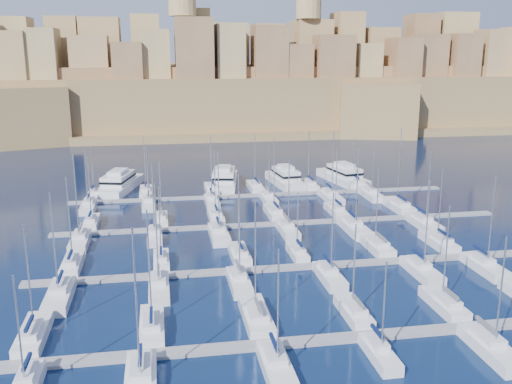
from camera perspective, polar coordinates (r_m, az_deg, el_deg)
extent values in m
plane|color=#030D33|center=(97.43, 4.06, -4.96)|extent=(600.00, 600.00, 0.00)
cube|color=slate|center=(67.46, 11.13, -13.94)|extent=(84.00, 2.00, 0.40)
cube|color=slate|center=(86.46, 5.96, -7.35)|extent=(84.00, 2.00, 0.40)
cube|color=slate|center=(106.63, 2.79, -3.16)|extent=(84.00, 2.00, 0.40)
cube|color=slate|center=(127.40, 0.65, -0.31)|extent=(84.00, 2.00, 0.40)
cube|color=silver|center=(70.10, -21.35, -13.26)|extent=(2.84, 9.47, 1.67)
cube|color=silver|center=(68.76, -21.59, -12.73)|extent=(1.99, 4.26, 0.70)
cylinder|color=#9EA0A8|center=(67.81, -21.78, -7.91)|extent=(0.18, 0.18, 11.99)
cube|color=#09153E|center=(67.90, -21.75, -12.11)|extent=(0.35, 3.79, 0.35)
cube|color=silver|center=(68.45, -10.35, -13.16)|extent=(2.76, 9.20, 1.66)
cube|color=silver|center=(67.10, -10.40, -12.62)|extent=(1.93, 4.14, 0.70)
cylinder|color=#9EA0A8|center=(65.89, -10.63, -7.25)|extent=(0.18, 0.18, 13.09)
cube|color=#09153E|center=(66.23, -10.44, -11.98)|extent=(0.35, 3.68, 0.35)
cube|color=silver|center=(69.58, 0.00, -12.43)|extent=(2.99, 9.98, 1.70)
cube|color=silver|center=(68.17, 0.15, -11.89)|extent=(2.10, 4.49, 0.70)
cylinder|color=#9EA0A8|center=(67.06, -0.07, -6.50)|extent=(0.18, 0.18, 13.28)
cube|color=#595B60|center=(67.27, 0.22, -11.27)|extent=(0.35, 3.99, 0.35)
cube|color=silver|center=(71.70, 9.71, -11.85)|extent=(2.53, 8.43, 1.62)
cube|color=silver|center=(70.49, 9.98, -11.28)|extent=(1.77, 3.79, 0.70)
cylinder|color=#9EA0A8|center=(69.70, 9.80, -7.26)|extent=(0.18, 0.18, 10.36)
cube|color=#595B60|center=(69.69, 10.13, -10.64)|extent=(0.35, 3.37, 0.35)
cube|color=silver|center=(76.48, 18.26, -10.67)|extent=(2.69, 8.95, 1.65)
cube|color=silver|center=(75.30, 18.64, -10.12)|extent=(1.88, 4.03, 0.70)
cylinder|color=#9EA0A8|center=(74.37, 18.49, -5.74)|extent=(0.18, 0.18, 11.97)
cube|color=#595B60|center=(74.53, 18.87, -9.51)|extent=(0.35, 3.58, 0.35)
cube|color=silver|center=(60.81, -21.93, -16.50)|extent=(1.64, 3.51, 0.70)
cylinder|color=#9EA0A8|center=(57.48, -22.63, -12.71)|extent=(0.18, 0.18, 10.80)
cube|color=#09153E|center=(60.64, -21.94, -15.46)|extent=(0.35, 3.12, 0.35)
cube|color=silver|center=(58.38, -11.44, -18.31)|extent=(2.99, 9.95, 1.70)
cube|color=silver|center=(58.61, -11.47, -16.80)|extent=(2.09, 4.48, 0.70)
cylinder|color=#9EA0A8|center=(53.99, -11.88, -11.06)|extent=(0.18, 0.18, 14.98)
cube|color=#09153E|center=(58.52, -11.51, -15.67)|extent=(0.35, 3.98, 0.35)
cube|color=silver|center=(59.67, 2.07, -17.27)|extent=(2.72, 9.06, 1.65)
cube|color=silver|center=(59.84, 1.89, -15.86)|extent=(1.90, 4.08, 0.70)
cylinder|color=#9EA0A8|center=(56.05, 2.23, -11.51)|extent=(0.18, 0.18, 12.01)
cube|color=#09153E|center=(59.72, 1.81, -14.78)|extent=(0.35, 3.62, 0.35)
cube|color=silver|center=(63.36, 12.27, -15.66)|extent=(2.21, 7.37, 1.57)
cube|color=silver|center=(63.41, 12.07, -14.45)|extent=(1.55, 3.32, 0.70)
cylinder|color=#9EA0A8|center=(60.50, 12.68, -11.15)|extent=(0.18, 0.18, 9.73)
cube|color=#09153E|center=(63.23, 11.99, -13.46)|extent=(0.35, 2.95, 0.35)
cube|color=silver|center=(67.65, 22.49, -14.39)|extent=(2.86, 9.55, 1.68)
cube|color=silver|center=(67.83, 22.15, -13.15)|extent=(2.00, 4.30, 0.70)
cylinder|color=#9EA0A8|center=(64.45, 23.28, -9.17)|extent=(0.18, 0.18, 12.03)
cube|color=#595B60|center=(67.74, 22.02, -12.19)|extent=(0.35, 3.82, 0.35)
cube|color=silver|center=(89.52, -17.88, -7.00)|extent=(2.68, 8.95, 1.65)
cube|color=silver|center=(88.29, -18.02, -6.49)|extent=(1.88, 4.03, 0.70)
cylinder|color=#9EA0A8|center=(87.76, -18.18, -2.56)|extent=(0.18, 0.18, 12.52)
cube|color=#09153E|center=(87.53, -18.11, -5.95)|extent=(0.35, 3.58, 0.35)
cube|color=silver|center=(87.97, -9.44, -6.89)|extent=(2.33, 7.77, 1.59)
cube|color=silver|center=(86.85, -9.46, -6.36)|extent=(1.63, 3.50, 0.70)
cylinder|color=#9EA0A8|center=(86.37, -9.60, -2.96)|extent=(0.18, 0.18, 10.76)
cube|color=#09153E|center=(86.13, -9.49, -5.79)|extent=(0.35, 3.11, 0.35)
cube|color=silver|center=(89.30, -1.67, -6.36)|extent=(2.70, 9.01, 1.65)
cube|color=silver|center=(88.06, -1.59, -5.84)|extent=(1.89, 4.05, 0.70)
cylinder|color=#9EA0A8|center=(87.60, -1.74, -2.05)|extent=(0.18, 0.18, 12.05)
cube|color=#09153E|center=(87.29, -1.55, -5.29)|extent=(0.35, 3.60, 0.35)
cube|color=silver|center=(90.21, 4.17, -6.20)|extent=(2.22, 7.39, 1.57)
cube|color=silver|center=(89.16, 4.29, -5.68)|extent=(1.55, 3.33, 0.70)
cylinder|color=#9EA0A8|center=(88.86, 4.17, -2.86)|extent=(0.18, 0.18, 9.20)
cube|color=#09153E|center=(88.47, 4.36, -5.11)|extent=(0.35, 2.96, 0.35)
cube|color=silver|center=(95.30, 11.92, -5.33)|extent=(2.96, 9.87, 1.69)
cube|color=silver|center=(94.05, 12.18, -4.83)|extent=(2.07, 4.44, 0.70)
cylinder|color=#9EA0A8|center=(93.73, 12.02, -1.21)|extent=(0.18, 0.18, 12.20)
cube|color=#595B60|center=(93.29, 12.32, -4.31)|extent=(0.35, 3.95, 0.35)
cube|color=silver|center=(99.59, 17.80, -4.87)|extent=(2.87, 9.57, 1.68)
cube|color=silver|center=(98.43, 18.10, -4.38)|extent=(2.01, 4.31, 0.70)
cylinder|color=#9EA0A8|center=(98.12, 17.96, -1.04)|extent=(0.18, 0.18, 11.84)
cube|color=#09153E|center=(97.72, 18.28, -3.88)|extent=(0.35, 3.83, 0.35)
cube|color=silver|center=(78.94, -19.06, -9.93)|extent=(3.05, 10.16, 1.71)
cube|color=silver|center=(79.40, -19.01, -8.84)|extent=(2.13, 4.57, 0.70)
cylinder|color=#9EA0A8|center=(75.86, -19.56, -4.90)|extent=(0.18, 0.18, 13.23)
cube|color=#09153E|center=(79.48, -19.02, -8.00)|extent=(0.35, 4.06, 0.35)
cube|color=silver|center=(78.34, -9.67, -9.54)|extent=(2.69, 8.96, 1.65)
cube|color=silver|center=(78.72, -9.71, -8.50)|extent=(1.88, 4.03, 0.70)
cylinder|color=#9EA0A8|center=(75.20, -9.91, -4.24)|extent=(0.18, 0.18, 13.85)
cube|color=#595B60|center=(78.74, -9.74, -7.67)|extent=(0.35, 3.58, 0.35)
cube|color=silver|center=(79.05, -1.68, -9.12)|extent=(2.65, 8.82, 1.64)
cube|color=silver|center=(79.41, -1.78, -8.10)|extent=(1.85, 3.97, 0.70)
cylinder|color=#9EA0A8|center=(76.19, -1.67, -4.43)|extent=(0.18, 0.18, 12.27)
cube|color=#595B60|center=(79.43, -1.83, -7.28)|extent=(0.35, 3.53, 0.35)
cube|color=silver|center=(81.65, 7.39, -8.46)|extent=(2.67, 8.89, 1.64)
cube|color=silver|center=(82.01, 7.23, -7.47)|extent=(1.87, 4.00, 0.70)
cylinder|color=#9EA0A8|center=(78.99, 7.63, -4.14)|extent=(0.18, 0.18, 11.56)
cube|color=#09153E|center=(82.03, 7.16, -6.68)|extent=(0.35, 3.55, 0.35)
cube|color=silver|center=(86.26, 16.25, -7.67)|extent=(2.83, 9.45, 1.67)
cube|color=silver|center=(86.64, 16.03, -6.72)|extent=(1.98, 4.25, 0.70)
cylinder|color=#9EA0A8|center=(83.54, 16.72, -3.15)|extent=(0.18, 0.18, 12.81)
cube|color=#09153E|center=(86.68, 15.94, -5.96)|extent=(0.35, 3.78, 0.35)
cube|color=silver|center=(90.82, 21.92, -7.04)|extent=(2.88, 9.61, 1.68)
cube|color=silver|center=(91.18, 21.67, -6.13)|extent=(2.02, 4.32, 0.70)
cylinder|color=#9EA0A8|center=(88.19, 22.51, -2.63)|extent=(0.18, 0.18, 13.15)
cube|color=#09153E|center=(91.23, 21.57, -5.42)|extent=(0.35, 3.84, 0.35)
cube|color=silver|center=(109.89, -16.12, -3.02)|extent=(2.51, 8.36, 1.62)
cube|color=silver|center=(108.77, -16.20, -2.56)|extent=(1.76, 3.76, 0.70)
cylinder|color=#9EA0A8|center=(108.61, -16.33, 0.41)|extent=(0.18, 0.18, 11.71)
cube|color=#09153E|center=(108.09, -16.26, -2.09)|extent=(0.35, 3.34, 0.35)
cube|color=silver|center=(108.89, -9.44, -2.81)|extent=(2.36, 7.87, 1.59)
cube|color=silver|center=(107.82, -9.46, -2.34)|extent=(1.65, 3.54, 0.70)
cylinder|color=#9EA0A8|center=(107.73, -9.57, 0.31)|extent=(0.18, 0.18, 10.41)
cube|color=#595B60|center=(107.15, -9.48, -1.86)|extent=(0.35, 3.15, 0.35)
cube|color=silver|center=(109.85, -4.06, -2.49)|extent=(2.67, 8.89, 1.64)
cube|color=silver|center=(108.67, -4.02, -2.03)|extent=(1.87, 4.00, 0.70)
cylinder|color=#9EA0A8|center=(108.57, -4.14, 1.03)|extent=(0.18, 0.18, 11.98)
cube|color=#09153E|center=(107.97, -4.01, -1.56)|extent=(0.35, 3.56, 0.35)
cube|color=silver|center=(111.80, 1.85, -2.16)|extent=(2.85, 9.50, 1.68)
cube|color=silver|center=(110.58, 1.95, -1.70)|extent=(2.00, 4.28, 0.70)
cylinder|color=#9EA0A8|center=(110.35, 1.83, 1.83)|extent=(0.18, 0.18, 14.06)
cube|color=#09153E|center=(109.86, 2.00, -1.24)|extent=(0.35, 3.80, 0.35)
cube|color=silver|center=(114.51, 8.00, -1.91)|extent=(2.61, 8.71, 1.64)
cube|color=silver|center=(113.40, 8.15, -1.46)|extent=(1.83, 3.92, 0.70)
cylinder|color=#9EA0A8|center=(113.34, 8.04, 1.30)|extent=(0.18, 0.18, 11.32)
cube|color=#09153E|center=(112.73, 8.23, -1.01)|extent=(0.35, 3.48, 0.35)
cube|color=silver|center=(120.18, 14.01, -1.42)|extent=(3.25, 10.84, 1.74)
cube|color=silver|center=(118.91, 14.25, -0.99)|extent=(2.28, 4.88, 0.70)
cylinder|color=#9EA0A8|center=(118.79, 14.14, 2.56)|extent=(0.18, 0.18, 15.04)
cube|color=#09153E|center=(118.18, 14.39, -0.56)|extent=(0.35, 4.33, 0.35)
cube|color=silver|center=(99.60, -17.19, -4.82)|extent=(2.86, 9.54, 1.68)
cube|color=silver|center=(100.14, -17.17, -4.00)|extent=(2.00, 4.29, 0.70)
cylinder|color=#9EA0A8|center=(96.98, -17.56, -0.46)|extent=(0.18, 0.18, 14.19)
cube|color=#595B60|center=(100.29, -17.18, -3.35)|extent=(0.35, 3.81, 0.35)
cube|color=silver|center=(99.24, -10.09, -4.48)|extent=(2.51, 8.36, 1.62)
cube|color=silver|center=(99.69, -10.11, -3.70)|extent=(1.75, 3.76, 0.70)
cylinder|color=#9EA0A8|center=(96.92, -10.26, -0.71)|extent=(0.18, 0.18, 12.11)
cube|color=#595B60|center=(99.78, -10.14, -3.06)|extent=(0.35, 3.34, 0.35)
cube|color=silver|center=(98.83, -3.72, -4.34)|extent=(3.04, 10.15, 1.71)
cube|color=silver|center=(99.43, -3.79, -3.50)|extent=(2.13, 4.57, 0.70)
cylinder|color=#9EA0A8|center=(96.21, -3.76, -0.05)|extent=(0.18, 0.18, 13.78)
cube|color=#09153E|center=(99.60, -3.83, -2.84)|extent=(0.35, 4.06, 0.35)
cube|color=silver|center=(101.29, 3.19, -3.90)|extent=(2.71, 9.04, 1.65)
cube|color=silver|center=(101.78, 3.08, -3.11)|extent=(1.90, 4.07, 0.70)
cylinder|color=#9EA0A8|center=(98.99, 3.30, -0.20)|extent=(0.18, 0.18, 12.05)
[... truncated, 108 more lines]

